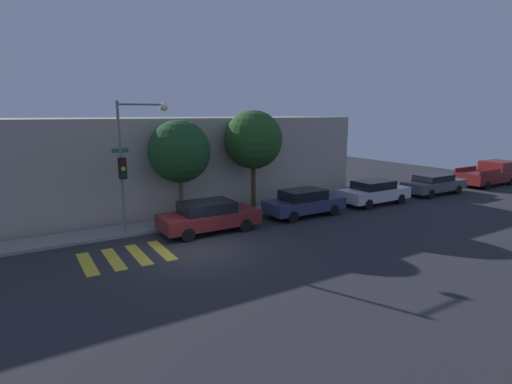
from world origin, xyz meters
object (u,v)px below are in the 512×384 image
sedan_near_corner (209,216)px  sedan_far_end (374,192)px  pickup_truck (490,173)px  sedan_tail_of_row (434,184)px  tree_midblock (253,140)px  sedan_middle (304,202)px  tree_near_corner (179,152)px  traffic_light_pole (132,152)px

sedan_near_corner → sedan_far_end: bearing=0.0°
sedan_near_corner → pickup_truck: (23.23, 0.00, 0.12)m
sedan_tail_of_row → tree_midblock: size_ratio=0.85×
sedan_middle → pickup_truck: size_ratio=0.81×
sedan_near_corner → tree_near_corner: size_ratio=0.90×
sedan_middle → tree_midblock: (-1.80, 2.19, 3.20)m
sedan_near_corner → sedan_tail_of_row: 16.48m
tree_midblock → sedan_tail_of_row: bearing=-9.7°
sedan_middle → pickup_truck: pickup_truck is taller
sedan_far_end → sedan_middle: bearing=180.0°
tree_near_corner → tree_midblock: (4.17, 0.00, 0.41)m
sedan_near_corner → sedan_tail_of_row: sedan_near_corner is taller
sedan_far_end → tree_midblock: size_ratio=0.80×
sedan_near_corner → sedan_middle: (5.50, 0.00, -0.01)m
sedan_far_end → tree_midblock: (-7.08, 2.19, 3.19)m
sedan_far_end → sedan_tail_of_row: 5.70m
sedan_far_end → sedan_tail_of_row: (5.70, -0.00, -0.04)m
pickup_truck → tree_near_corner: tree_near_corner is taller
traffic_light_pole → pickup_truck: (26.20, -1.27, -2.83)m
traffic_light_pole → sedan_near_corner: bearing=-23.2°
tree_near_corner → tree_midblock: bearing=0.0°
pickup_truck → sedan_near_corner: bearing=-180.0°
sedan_far_end → tree_midblock: tree_midblock is taller
traffic_light_pole → sedan_far_end: 14.12m
sedan_near_corner → tree_midblock: size_ratio=0.82×
sedan_middle → pickup_truck: bearing=0.0°
tree_near_corner → tree_midblock: 4.19m
sedan_near_corner → sedan_middle: sedan_near_corner is taller
sedan_near_corner → tree_midblock: bearing=30.6°
tree_near_corner → sedan_far_end: bearing=-11.0°
sedan_far_end → pickup_truck: bearing=0.0°
sedan_middle → sedan_far_end: (5.28, -0.00, 0.01)m
traffic_light_pole → tree_midblock: traffic_light_pole is taller
sedan_tail_of_row → tree_near_corner: 17.32m
sedan_near_corner → sedan_middle: 5.50m
sedan_middle → sedan_tail_of_row: size_ratio=0.92×
sedan_near_corner → pickup_truck: bearing=0.0°
sedan_tail_of_row → tree_near_corner: size_ratio=0.93×
traffic_light_pole → pickup_truck: size_ratio=1.10×
sedan_near_corner → tree_near_corner: 3.57m
sedan_middle → tree_midblock: bearing=129.4°
sedan_middle → traffic_light_pole: bearing=171.4°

